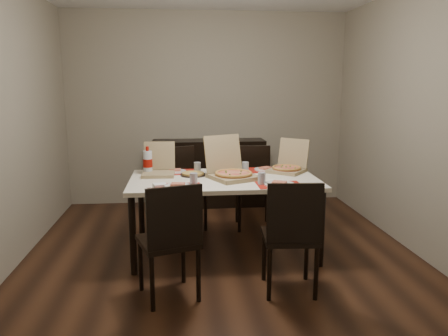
% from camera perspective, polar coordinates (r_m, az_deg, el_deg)
% --- Properties ---
extents(ground, '(3.80, 4.00, 0.02)m').
position_cam_1_polar(ground, '(4.38, -0.31, -11.29)').
color(ground, '#3D2112').
rests_on(ground, ground).
extents(room_walls, '(3.84, 4.02, 2.62)m').
position_cam_1_polar(room_walls, '(4.48, -0.89, 12.07)').
color(room_walls, gray).
rests_on(room_walls, ground).
extents(sideboard, '(1.50, 0.40, 0.90)m').
position_cam_1_polar(sideboard, '(5.95, -1.98, -0.65)').
color(sideboard, black).
rests_on(sideboard, ground).
extents(dining_table, '(1.80, 1.00, 0.75)m').
position_cam_1_polar(dining_table, '(4.23, 0.00, -2.22)').
color(dining_table, '#EFE3C9').
rests_on(dining_table, ground).
extents(chair_near_left, '(0.53, 0.53, 0.93)m').
position_cam_1_polar(chair_near_left, '(3.35, -6.98, -8.93)').
color(chair_near_left, black).
rests_on(chair_near_left, ground).
extents(chair_near_right, '(0.45, 0.45, 0.93)m').
position_cam_1_polar(chair_near_right, '(3.47, 8.80, -8.31)').
color(chair_near_right, black).
rests_on(chair_near_right, ground).
extents(chair_far_left, '(0.55, 0.55, 0.93)m').
position_cam_1_polar(chair_far_left, '(5.04, -5.55, -2.10)').
color(chair_far_left, black).
rests_on(chair_far_left, ground).
extents(chair_far_right, '(0.44, 0.44, 0.93)m').
position_cam_1_polar(chair_far_right, '(5.10, 3.83, -1.92)').
color(chair_far_right, black).
rests_on(chair_far_right, ground).
extents(setting_near_left, '(0.47, 0.30, 0.11)m').
position_cam_1_polar(setting_near_left, '(3.89, -5.77, -2.10)').
color(setting_near_left, '#AA140B').
rests_on(setting_near_left, dining_table).
extents(setting_near_right, '(0.42, 0.30, 0.11)m').
position_cam_1_polar(setting_near_right, '(3.96, 6.67, -1.92)').
color(setting_near_right, '#AA140B').
rests_on(setting_near_right, dining_table).
extents(setting_far_left, '(0.52, 0.30, 0.11)m').
position_cam_1_polar(setting_far_left, '(4.51, -5.92, -0.30)').
color(setting_far_left, '#AA140B').
rests_on(setting_far_left, dining_table).
extents(setting_far_right, '(0.50, 0.30, 0.11)m').
position_cam_1_polar(setting_far_right, '(4.57, 4.72, -0.11)').
color(setting_far_right, '#AA140B').
rests_on(setting_far_right, dining_table).
extents(napkin_loose, '(0.15, 0.14, 0.02)m').
position_cam_1_polar(napkin_loose, '(4.12, -0.31, -1.51)').
color(napkin_loose, white).
rests_on(napkin_loose, dining_table).
extents(pizza_box_center, '(0.55, 0.57, 0.40)m').
position_cam_1_polar(pizza_box_center, '(4.19, 1.01, -0.56)').
color(pizza_box_center, '#8E7951').
rests_on(pizza_box_center, dining_table).
extents(pizza_box_right, '(0.48, 0.49, 0.33)m').
position_cam_1_polar(pizza_box_right, '(4.55, 8.34, 0.18)').
color(pizza_box_right, '#8E7951').
rests_on(pizza_box_right, dining_table).
extents(pizza_box_left, '(0.33, 0.36, 0.32)m').
position_cam_1_polar(pizza_box_left, '(4.41, -8.51, -0.14)').
color(pizza_box_left, '#8E7951').
rests_on(pizza_box_left, dining_table).
extents(faina_plate, '(0.25, 0.25, 0.03)m').
position_cam_1_polar(faina_plate, '(4.34, -4.06, -0.81)').
color(faina_plate, black).
rests_on(faina_plate, dining_table).
extents(dip_bowl, '(0.15, 0.15, 0.03)m').
position_cam_1_polar(dip_bowl, '(4.34, 0.43, -0.77)').
color(dip_bowl, white).
rests_on(dip_bowl, dining_table).
extents(soda_bottle, '(0.09, 0.09, 0.28)m').
position_cam_1_polar(soda_bottle, '(4.45, -9.94, 0.73)').
color(soda_bottle, silver).
rests_on(soda_bottle, dining_table).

